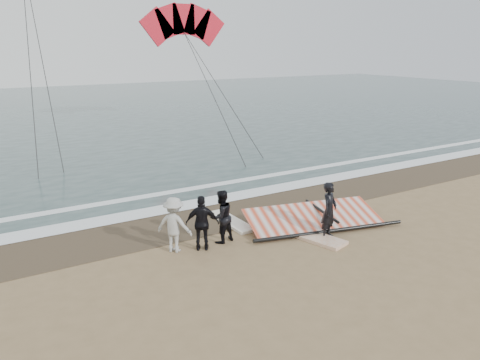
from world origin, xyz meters
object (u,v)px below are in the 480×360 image
object	(u,v)px
man_main	(329,210)
board_white	(307,235)
board_cream	(231,221)
sail_rig	(309,219)

from	to	relation	value
man_main	board_white	distance (m)	1.00
board_cream	man_main	bearing A→B (deg)	-55.68
man_main	board_white	xyz separation A→B (m)	(-0.48, 0.38, -0.79)
man_main	board_cream	distance (m)	3.22
man_main	sail_rig	world-z (taller)	man_main
board_cream	sail_rig	size ratio (longest dim) A/B	0.44
man_main	sail_rig	size ratio (longest dim) A/B	0.35
board_white	sail_rig	xyz separation A→B (m)	(0.63, 0.67, 0.15)
sail_rig	board_cream	bearing A→B (deg)	144.03
board_cream	sail_rig	xyz separation A→B (m)	(2.00, -1.45, 0.15)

